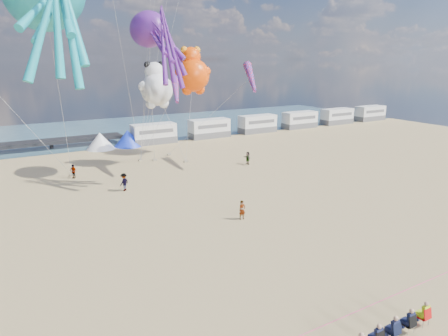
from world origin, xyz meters
TOP-DOWN VIEW (x-y plane):
  - ground at (0.00, 0.00)m, footprint 120.00×120.00m
  - water at (0.00, 55.00)m, footprint 120.00×120.00m
  - motorhome_0 at (6.00, 40.00)m, footprint 6.60×2.50m
  - motorhome_1 at (15.50, 40.00)m, footprint 6.60×2.50m
  - motorhome_2 at (25.00, 40.00)m, footprint 6.60×2.50m
  - motorhome_3 at (34.50, 40.00)m, footprint 6.60×2.50m
  - motorhome_4 at (44.00, 40.00)m, footprint 6.60×2.50m
  - motorhome_5 at (53.50, 40.00)m, footprint 6.60×2.50m
  - tent_white at (-2.00, 40.00)m, footprint 4.00×4.00m
  - tent_blue at (2.00, 40.00)m, footprint 4.00×4.00m
  - spectator_row at (-0.19, -7.26)m, footprint 6.10×0.90m
  - rope_line at (0.00, -5.00)m, footprint 34.00×0.03m
  - standing_person at (1.57, 8.14)m, footprint 0.58×0.39m
  - beachgoer_2 at (-4.50, 19.91)m, footprint 1.08×1.03m
  - beachgoer_3 at (-7.98, 26.83)m, footprint 1.02×1.13m
  - beachgoer_4 at (11.45, 22.41)m, footprint 0.42×0.92m
  - sandbag_a at (-8.00, 27.75)m, footprint 0.50×0.35m
  - sandbag_b at (2.22, 29.63)m, footprint 0.50×0.35m
  - sandbag_c at (5.28, 26.97)m, footprint 0.50×0.35m
  - sandbag_d at (4.97, 31.63)m, footprint 0.50×0.35m
  - sandbag_e at (0.66, 30.49)m, footprint 0.50×0.35m
  - kite_octopus_purple at (0.15, 23.84)m, footprint 6.76×9.34m
  - kite_panda at (2.19, 27.71)m, footprint 5.01×4.78m
  - kite_teddy_orange at (8.46, 31.00)m, footprint 5.68×5.42m
  - windsock_mid at (11.46, 22.04)m, footprint 3.54×6.16m
  - windsock_right at (2.57, 23.08)m, footprint 2.43×4.61m

SIDE VIEW (x-z plane):
  - ground at x=0.00m, z-range 0.00..0.00m
  - water at x=0.00m, z-range 0.02..0.02m
  - rope_line at x=0.00m, z-range 0.00..0.04m
  - sandbag_a at x=-8.00m, z-range 0.00..0.22m
  - sandbag_b at x=2.22m, z-range 0.00..0.22m
  - sandbag_c at x=5.28m, z-range 0.00..0.22m
  - sandbag_d at x=4.97m, z-range 0.00..0.22m
  - sandbag_e at x=0.66m, z-range 0.00..0.22m
  - spectator_row at x=-0.19m, z-range 0.00..1.30m
  - beachgoer_3 at x=-7.98m, z-range 0.00..1.53m
  - beachgoer_4 at x=11.45m, z-range 0.00..1.54m
  - standing_person at x=1.57m, z-range 0.00..1.57m
  - beachgoer_2 at x=-4.50m, z-range 0.00..1.75m
  - tent_white at x=-2.00m, z-range 0.00..2.40m
  - tent_blue at x=2.00m, z-range 0.00..2.40m
  - motorhome_0 at x=6.00m, z-range 0.00..3.00m
  - motorhome_1 at x=15.50m, z-range 0.00..3.00m
  - motorhome_2 at x=25.00m, z-range 0.00..3.00m
  - motorhome_3 at x=34.50m, z-range 0.00..3.00m
  - motorhome_4 at x=44.00m, z-range 0.00..3.00m
  - motorhome_5 at x=53.50m, z-range 0.00..3.00m
  - kite_panda at x=2.19m, z-range 5.78..12.14m
  - windsock_right at x=2.57m, z-range 6.90..11.48m
  - kite_teddy_orange at x=8.46m, z-range 6.73..13.98m
  - windsock_mid at x=11.46m, z-range 7.20..13.51m
  - kite_octopus_purple at x=0.15m, z-range 10.36..20.17m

